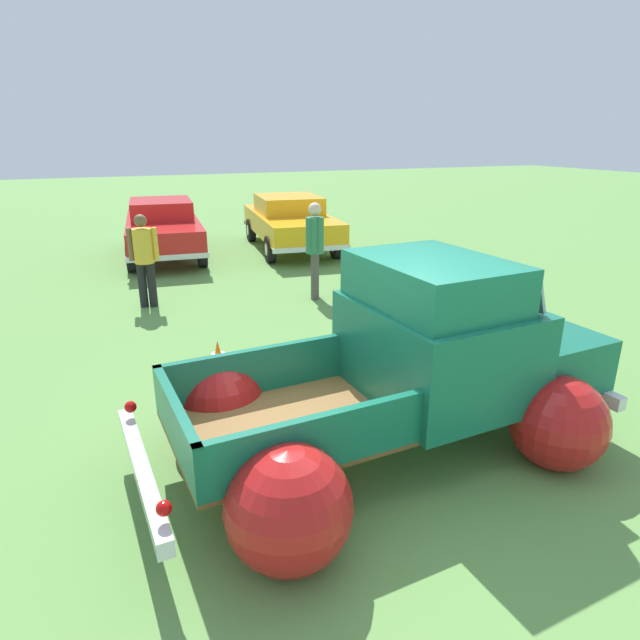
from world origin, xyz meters
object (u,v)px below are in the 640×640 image
at_px(lane_cone_1, 219,364).
at_px(show_car_0, 163,226).
at_px(spectator_0, 315,244).
at_px(show_car_1, 290,220).
at_px(lane_cone_0, 432,328).
at_px(vintage_pickup_truck, 413,375).
at_px(spectator_2, 144,255).

bearing_deg(lane_cone_1, show_car_0, 86.90).
bearing_deg(spectator_0, show_car_1, -79.26).
height_order(show_car_0, lane_cone_0, show_car_0).
bearing_deg(lane_cone_1, vintage_pickup_truck, -53.17).
height_order(show_car_1, spectator_2, spectator_2).
bearing_deg(lane_cone_0, spectator_0, 101.17).
xyz_separation_m(vintage_pickup_truck, spectator_0, (1.08, 5.15, 0.30)).
xyz_separation_m(spectator_2, lane_cone_1, (0.44, -3.83, -0.65)).
height_order(show_car_0, spectator_2, spectator_2).
height_order(vintage_pickup_truck, show_car_1, vintage_pickup_truck).
bearing_deg(vintage_pickup_truck, lane_cone_1, 123.58).
relative_size(spectator_2, lane_cone_1, 2.68).
xyz_separation_m(spectator_0, lane_cone_0, (0.60, -3.06, -0.74)).
bearing_deg(spectator_0, lane_cone_1, 75.40).
bearing_deg(show_car_1, show_car_0, -89.88).
xyz_separation_m(spectator_2, lane_cone_0, (3.63, -3.76, -0.65)).
xyz_separation_m(vintage_pickup_truck, show_car_0, (-1.07, 10.19, 0.03)).
height_order(spectator_0, spectator_2, spectator_0).
relative_size(show_car_0, spectator_0, 2.62).
height_order(vintage_pickup_truck, show_car_0, vintage_pickup_truck).
height_order(lane_cone_0, lane_cone_1, same).
relative_size(vintage_pickup_truck, lane_cone_0, 7.49).
bearing_deg(vintage_pickup_truck, spectator_2, 105.21).
distance_m(vintage_pickup_truck, show_car_0, 10.25).
xyz_separation_m(show_car_1, lane_cone_1, (-3.77, -7.78, -0.47)).
height_order(show_car_1, spectator_0, spectator_0).
relative_size(show_car_0, lane_cone_1, 7.60).
bearing_deg(vintage_pickup_truck, show_car_1, 73.78).
bearing_deg(show_car_1, vintage_pickup_truck, -6.09).
relative_size(spectator_0, lane_cone_1, 2.90).
distance_m(show_car_1, spectator_2, 5.77).
bearing_deg(show_car_0, spectator_2, -6.06).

